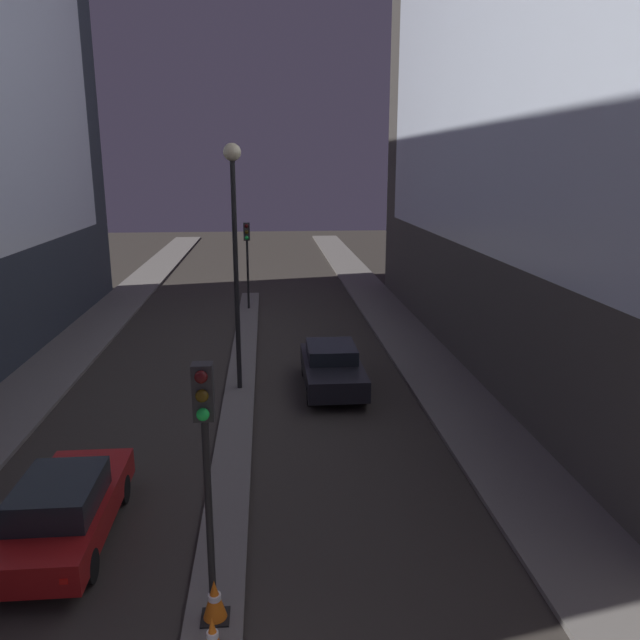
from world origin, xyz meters
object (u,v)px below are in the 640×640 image
(traffic_light_near, at_px, (205,437))
(traffic_light_mid, at_px, (247,246))
(car_right_lane, at_px, (332,367))
(street_lamp, at_px, (234,220))
(traffic_cone_near, at_px, (213,638))
(car_left_lane, at_px, (65,509))
(traffic_cone_far, at_px, (215,600))

(traffic_light_near, relative_size, traffic_light_mid, 1.00)
(car_right_lane, bearing_deg, street_lamp, -179.59)
(street_lamp, bearing_deg, traffic_cone_near, -89.68)
(traffic_light_near, distance_m, traffic_light_mid, 23.06)
(traffic_light_mid, distance_m, street_lamp, 12.21)
(street_lamp, distance_m, traffic_cone_near, 13.09)
(traffic_cone_near, xyz_separation_m, car_right_lane, (3.09, 11.99, 0.27))
(street_lamp, distance_m, car_left_lane, 10.34)
(street_lamp, relative_size, car_left_lane, 1.76)
(traffic_cone_near, bearing_deg, car_right_lane, 75.57)
(traffic_cone_near, bearing_deg, traffic_light_near, 94.28)
(traffic_cone_far, height_order, car_left_lane, car_left_lane)
(traffic_cone_near, relative_size, traffic_cone_far, 1.01)
(traffic_cone_near, distance_m, traffic_cone_far, 0.86)
(traffic_cone_far, relative_size, car_right_lane, 0.16)
(traffic_light_mid, distance_m, car_right_lane, 12.65)
(traffic_light_near, distance_m, traffic_cone_near, 3.05)
(car_left_lane, bearing_deg, traffic_cone_near, -47.44)
(traffic_cone_near, xyz_separation_m, car_left_lane, (-3.22, 3.51, 0.27))
(street_lamp, xyz_separation_m, traffic_cone_far, (0.03, -11.11, -5.30))
(traffic_light_mid, bearing_deg, traffic_light_near, -90.00)
(car_left_lane, relative_size, car_right_lane, 1.00)
(traffic_light_mid, height_order, car_right_lane, traffic_light_mid)
(traffic_light_mid, xyz_separation_m, car_right_lane, (3.15, -11.96, -2.65))
(traffic_light_mid, distance_m, traffic_cone_near, 24.13)
(traffic_light_mid, xyz_separation_m, car_left_lane, (-3.15, -20.44, -2.65))
(traffic_light_near, distance_m, car_left_lane, 4.88)
(traffic_cone_far, bearing_deg, traffic_cone_near, -87.49)
(traffic_cone_far, relative_size, car_left_lane, 0.16)
(traffic_light_mid, height_order, car_left_lane, traffic_light_mid)
(traffic_cone_far, xyz_separation_m, car_left_lane, (-3.18, 2.64, 0.27))
(traffic_cone_far, bearing_deg, traffic_light_near, 132.47)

